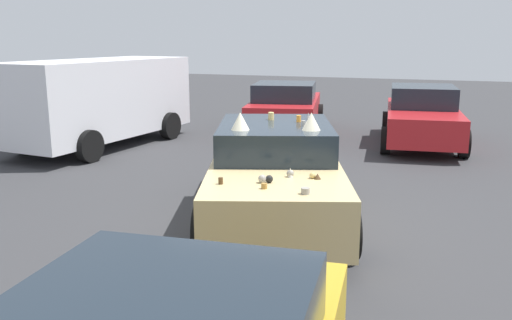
# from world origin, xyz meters

# --- Properties ---
(ground_plane) EXTENTS (60.00, 60.00, 0.00)m
(ground_plane) POSITION_xyz_m (0.00, 0.00, 0.00)
(ground_plane) COLOR #38383A
(art_car_decorated) EXTENTS (4.88, 3.17, 1.68)m
(art_car_decorated) POSITION_xyz_m (0.04, 0.01, 0.73)
(art_car_decorated) COLOR #D8BC7F
(art_car_decorated) RESTS_ON ground
(parked_van_near_left) EXTENTS (5.36, 2.50, 2.15)m
(parked_van_near_left) POSITION_xyz_m (3.89, 5.90, 1.21)
(parked_van_near_left) COLOR silver
(parked_van_near_left) RESTS_ON ground
(parked_sedan_row_back_far) EXTENTS (4.48, 2.21, 1.44)m
(parked_sedan_row_back_far) POSITION_xyz_m (5.75, 9.10, 0.72)
(parked_sedan_row_back_far) COLOR navy
(parked_sedan_row_back_far) RESTS_ON ground
(parked_sedan_row_back_center) EXTENTS (4.61, 2.68, 1.45)m
(parked_sedan_row_back_center) POSITION_xyz_m (7.39, 2.18, 0.73)
(parked_sedan_row_back_center) COLOR red
(parked_sedan_row_back_center) RESTS_ON ground
(parked_sedan_far_left) EXTENTS (4.66, 2.37, 1.48)m
(parked_sedan_far_left) POSITION_xyz_m (6.97, -1.60, 0.73)
(parked_sedan_far_left) COLOR red
(parked_sedan_far_left) RESTS_ON ground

